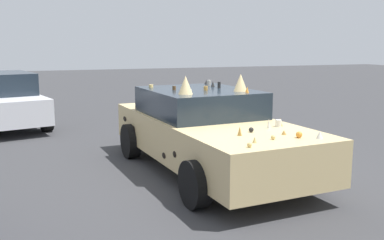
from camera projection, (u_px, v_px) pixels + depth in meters
ground_plane at (209, 171)px, 7.50m from camera, size 60.00×60.00×0.00m
art_car_decorated at (207, 130)px, 7.45m from camera, size 4.73×2.35×1.64m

